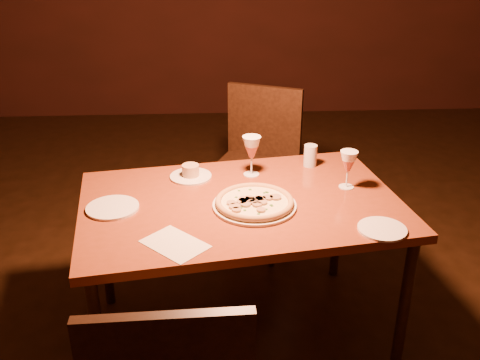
{
  "coord_description": "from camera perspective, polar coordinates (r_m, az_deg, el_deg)",
  "views": [
    {
      "loc": [
        -0.36,
        -2.06,
        1.8
      ],
      "look_at": [
        -0.24,
        0.05,
        0.81
      ],
      "focal_mm": 40.0,
      "sensor_mm": 36.0,
      "label": 1
    }
  ],
  "objects": [
    {
      "name": "wine_glass_far",
      "position": [
        2.53,
        1.24,
        2.58
      ],
      "size": [
        0.09,
        0.09,
        0.2
      ],
      "primitive_type": null,
      "color": "#AD5448",
      "rests_on": "dining_table"
    },
    {
      "name": "wine_glass_right",
      "position": [
        2.45,
        11.42,
        1.1
      ],
      "size": [
        0.08,
        0.08,
        0.18
      ],
      "primitive_type": null,
      "color": "#AD5448",
      "rests_on": "dining_table"
    },
    {
      "name": "ramekin_saucer",
      "position": [
        2.54,
        -5.28,
        0.72
      ],
      "size": [
        0.2,
        0.2,
        0.06
      ],
      "color": "silver",
      "rests_on": "dining_table"
    },
    {
      "name": "menu_card",
      "position": [
        2.03,
        -6.95,
        -6.78
      ],
      "size": [
        0.28,
        0.28,
        0.0
      ],
      "primitive_type": "cube",
      "rotation": [
        0.0,
        0.0,
        0.79
      ],
      "color": "beige",
      "rests_on": "dining_table"
    },
    {
      "name": "chair_far",
      "position": [
        3.22,
        1.76,
        2.16
      ],
      "size": [
        0.61,
        0.61,
        0.96
      ],
      "rotation": [
        0.0,
        0.0,
        -0.42
      ],
      "color": "black",
      "rests_on": "floor"
    },
    {
      "name": "dining_table",
      "position": [
        2.35,
        0.07,
        -3.61
      ],
      "size": [
        1.49,
        1.08,
        0.74
      ],
      "rotation": [
        0.0,
        0.0,
        0.15
      ],
      "color": "brown",
      "rests_on": "floor"
    },
    {
      "name": "pizza_plate",
      "position": [
        2.26,
        1.56,
        -2.4
      ],
      "size": [
        0.36,
        0.36,
        0.04
      ],
      "color": "silver",
      "rests_on": "dining_table"
    },
    {
      "name": "floor",
      "position": [
        2.76,
        5.14,
        -15.74
      ],
      "size": [
        7.0,
        7.0,
        0.0
      ],
      "primitive_type": "plane",
      "color": "#311D10",
      "rests_on": "ground"
    },
    {
      "name": "side_plate_near",
      "position": [
        2.17,
        14.92,
        -5.08
      ],
      "size": [
        0.19,
        0.19,
        0.01
      ],
      "primitive_type": "cylinder",
      "color": "silver",
      "rests_on": "dining_table"
    },
    {
      "name": "water_tumbler",
      "position": [
        2.67,
        7.51,
        2.6
      ],
      "size": [
        0.06,
        0.06,
        0.11
      ],
      "primitive_type": "cylinder",
      "color": "silver",
      "rests_on": "dining_table"
    },
    {
      "name": "side_plate_left",
      "position": [
        2.31,
        -13.44,
        -2.89
      ],
      "size": [
        0.22,
        0.22,
        0.01
      ],
      "primitive_type": "cylinder",
      "color": "silver",
      "rests_on": "dining_table"
    }
  ]
}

